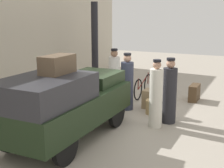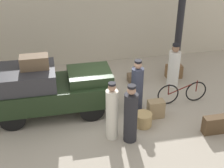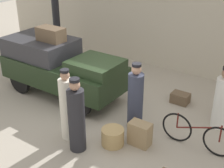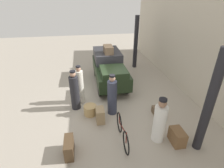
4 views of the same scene
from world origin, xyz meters
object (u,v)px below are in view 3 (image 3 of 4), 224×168
truck (60,65)px  conductor_in_dark_uniform (77,118)px  bicycle (197,134)px  porter_lifting_near_truck (135,99)px  porter_with_bicycle (67,107)px  trunk_umber_medium (140,134)px  trunk_on_truck_roof (51,34)px  porter_standing_middle (223,100)px  suitcase_black_upright (180,98)px  wicker_basket (113,137)px

truck → conductor_in_dark_uniform: size_ratio=2.14×
bicycle → porter_lifting_near_truck: bearing=-177.7°
porter_with_bicycle → trunk_umber_medium: bearing=24.8°
porter_with_bicycle → conductor_in_dark_uniform: 0.53m
porter_with_bicycle → trunk_on_truck_roof: trunk_on_truck_roof is taller
truck → trunk_umber_medium: 3.48m
trunk_umber_medium → trunk_on_truck_roof: 3.98m
porter_standing_middle → trunk_umber_medium: 2.28m
porter_with_bicycle → porter_lifting_near_truck: bearing=49.7°
truck → porter_standing_middle: (4.58, 0.95, -0.19)m
bicycle → suitcase_black_upright: (-1.17, 1.78, -0.23)m
wicker_basket → conductor_in_dark_uniform: (-0.56, -0.58, 0.61)m
conductor_in_dark_uniform → suitcase_black_upright: size_ratio=3.49×
bicycle → porter_standing_middle: porter_standing_middle is taller
porter_with_bicycle → wicker_basket: bearing=19.3°
porter_with_bicycle → trunk_on_truck_roof: (-1.99, 1.60, 1.01)m
wicker_basket → trunk_umber_medium: trunk_umber_medium is taller
bicycle → suitcase_black_upright: 2.14m
wicker_basket → suitcase_black_upright: size_ratio=1.04×
truck → conductor_in_dark_uniform: bearing=-39.5°
trunk_umber_medium → trunk_on_truck_roof: (-3.55, 0.88, 1.55)m
trunk_on_truck_roof → porter_lifting_near_truck: bearing=-6.1°
suitcase_black_upright → trunk_on_truck_roof: 4.19m
wicker_basket → trunk_umber_medium: 0.64m
porter_standing_middle → porter_with_bicycle: 3.82m
bicycle → wicker_basket: size_ratio=3.26×
bicycle → conductor_in_dark_uniform: conductor_in_dark_uniform is taller
wicker_basket → porter_standing_middle: size_ratio=0.32×
porter_standing_middle → wicker_basket: bearing=-129.4°
porter_with_bicycle → truck: bearing=137.4°
porter_lifting_near_truck → truck: bearing=173.4°
conductor_in_dark_uniform → suitcase_black_upright: bearing=72.5°
bicycle → porter_with_bicycle: bearing=-153.5°
truck → porter_with_bicycle: (1.74, -1.60, -0.10)m
bicycle → porter_lifting_near_truck: (-1.61, -0.07, 0.42)m
bicycle → suitcase_black_upright: bicycle is taller
trunk_on_truck_roof → porter_with_bicycle: bearing=-38.8°
wicker_basket → suitcase_black_upright: (0.49, 2.76, -0.05)m
porter_standing_middle → conductor_in_dark_uniform: size_ratio=0.92×
porter_with_bicycle → trunk_umber_medium: porter_with_bicycle is taller
porter_standing_middle → trunk_umber_medium: porter_standing_middle is taller
truck → porter_with_bicycle: size_ratio=2.13×
porter_lifting_near_truck → conductor_in_dark_uniform: conductor_in_dark_uniform is taller
porter_with_bicycle → trunk_on_truck_roof: 2.75m
wicker_basket → porter_lifting_near_truck: porter_lifting_near_truck is taller
truck → porter_standing_middle: bearing=11.7°
wicker_basket → truck: bearing=155.9°
truck → suitcase_black_upright: truck is taller
truck → porter_with_bicycle: porter_with_bicycle is taller
wicker_basket → conductor_in_dark_uniform: conductor_in_dark_uniform is taller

